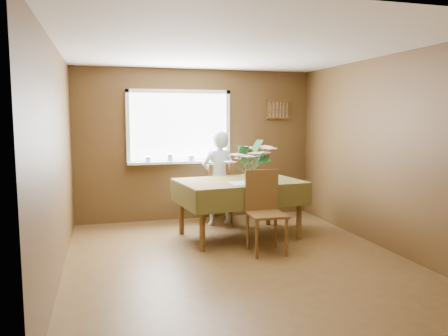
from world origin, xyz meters
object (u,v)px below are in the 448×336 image
object	(u,v)px
chair_far	(219,191)
flower_bouquet	(250,159)
dining_table	(239,187)
seated_woman	(219,178)
chair_near	(264,208)

from	to	relation	value
chair_far	flower_bouquet	bearing A→B (deg)	94.74
dining_table	chair_far	world-z (taller)	chair_far
seated_woman	flower_bouquet	xyz separation A→B (m)	(0.18, -1.00, 0.40)
chair_near	dining_table	bearing A→B (deg)	100.22
chair_far	flower_bouquet	xyz separation A→B (m)	(0.15, -1.10, 0.62)
chair_far	seated_woman	xyz separation A→B (m)	(-0.04, -0.10, 0.22)
seated_woman	dining_table	bearing A→B (deg)	93.42
dining_table	chair_far	bearing A→B (deg)	86.72
chair_near	flower_bouquet	distance (m)	0.78
seated_woman	flower_bouquet	size ratio (longest dim) A/B	2.53
flower_bouquet	chair_near	bearing A→B (deg)	-87.67
chair_near	chair_far	bearing A→B (deg)	97.73
dining_table	flower_bouquet	xyz separation A→B (m)	(0.09, -0.23, 0.43)
chair_far	chair_near	world-z (taller)	chair_near
dining_table	chair_near	size ratio (longest dim) A/B	1.75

